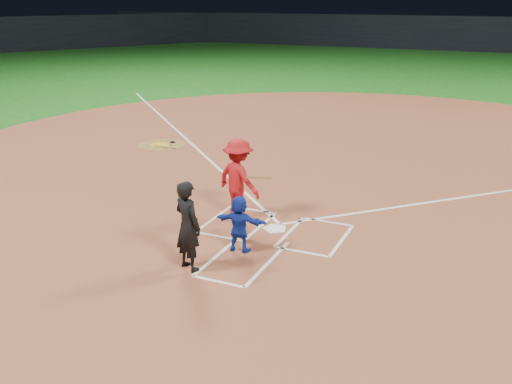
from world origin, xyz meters
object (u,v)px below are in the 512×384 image
at_px(umpire, 188,226).
at_px(on_deck_circle, 162,145).
at_px(home_plate, 275,229).
at_px(catcher, 239,224).
at_px(batter_at_plate, 238,179).

bearing_deg(umpire, on_deck_circle, -31.62).
height_order(home_plate, on_deck_circle, home_plate).
distance_m(catcher, umpire, 1.31).
xyz_separation_m(catcher, batter_at_plate, (-0.85, 1.72, 0.36)).
distance_m(on_deck_circle, umpire, 9.99).
bearing_deg(batter_at_plate, home_plate, -17.38).
height_order(catcher, batter_at_plate, batter_at_plate).
relative_size(catcher, batter_at_plate, 0.63).
xyz_separation_m(on_deck_circle, catcher, (6.43, -6.88, 0.60)).
height_order(home_plate, batter_at_plate, batter_at_plate).
distance_m(home_plate, catcher, 1.53).
relative_size(home_plate, on_deck_circle, 0.35).
height_order(on_deck_circle, batter_at_plate, batter_at_plate).
bearing_deg(on_deck_circle, catcher, -46.92).
relative_size(home_plate, umpire, 0.33).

